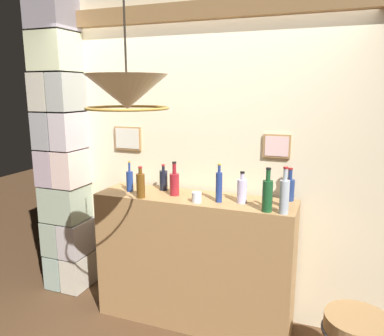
{
  "coord_description": "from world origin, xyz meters",
  "views": [
    {
      "loc": [
        1.03,
        -1.95,
        1.96
      ],
      "look_at": [
        0.0,
        0.75,
        1.36
      ],
      "focal_mm": 35.18,
      "sensor_mm": 36.0,
      "label": 1
    }
  ],
  "objects_px": {
    "liquor_bottle_scotch": "(284,195)",
    "glass_tumbler_rocks": "(197,197)",
    "liquor_bottle_port": "(130,181)",
    "liquor_bottle_sherry": "(267,195)",
    "liquor_bottle_vermouth": "(219,186)",
    "liquor_bottle_rum": "(141,185)",
    "liquor_bottle_rye": "(164,180)",
    "pendant_lamp": "(127,93)",
    "liquor_bottle_amaro": "(289,189)",
    "liquor_bottle_vodka": "(286,193)",
    "liquor_bottle_tequila": "(174,183)",
    "liquor_bottle_gin": "(242,190)"
  },
  "relations": [
    {
      "from": "liquor_bottle_scotch",
      "to": "glass_tumbler_rocks",
      "type": "relative_size",
      "value": 4.17
    },
    {
      "from": "liquor_bottle_port",
      "to": "liquor_bottle_sherry",
      "type": "height_order",
      "value": "liquor_bottle_sherry"
    },
    {
      "from": "liquor_bottle_vermouth",
      "to": "liquor_bottle_rum",
      "type": "bearing_deg",
      "value": -169.6
    },
    {
      "from": "liquor_bottle_scotch",
      "to": "liquor_bottle_rye",
      "type": "bearing_deg",
      "value": 165.34
    },
    {
      "from": "liquor_bottle_rum",
      "to": "liquor_bottle_scotch",
      "type": "bearing_deg",
      "value": 0.23
    },
    {
      "from": "pendant_lamp",
      "to": "liquor_bottle_amaro",
      "type": "bearing_deg",
      "value": 52.14
    },
    {
      "from": "liquor_bottle_rye",
      "to": "glass_tumbler_rocks",
      "type": "relative_size",
      "value": 2.8
    },
    {
      "from": "liquor_bottle_vodka",
      "to": "glass_tumbler_rocks",
      "type": "relative_size",
      "value": 3.46
    },
    {
      "from": "liquor_bottle_port",
      "to": "pendant_lamp",
      "type": "xyz_separation_m",
      "value": [
        0.49,
        -0.84,
        0.74
      ]
    },
    {
      "from": "liquor_bottle_tequila",
      "to": "liquor_bottle_vermouth",
      "type": "height_order",
      "value": "liquor_bottle_vermouth"
    },
    {
      "from": "liquor_bottle_scotch",
      "to": "liquor_bottle_vodka",
      "type": "bearing_deg",
      "value": 93.52
    },
    {
      "from": "liquor_bottle_gin",
      "to": "glass_tumbler_rocks",
      "type": "distance_m",
      "value": 0.35
    },
    {
      "from": "liquor_bottle_gin",
      "to": "liquor_bottle_amaro",
      "type": "distance_m",
      "value": 0.38
    },
    {
      "from": "liquor_bottle_rye",
      "to": "liquor_bottle_sherry",
      "type": "bearing_deg",
      "value": -15.91
    },
    {
      "from": "glass_tumbler_rocks",
      "to": "pendant_lamp",
      "type": "distance_m",
      "value": 1.1
    },
    {
      "from": "liquor_bottle_scotch",
      "to": "liquor_bottle_rum",
      "type": "bearing_deg",
      "value": -179.77
    },
    {
      "from": "liquor_bottle_tequila",
      "to": "liquor_bottle_sherry",
      "type": "bearing_deg",
      "value": -11.01
    },
    {
      "from": "liquor_bottle_amaro",
      "to": "liquor_bottle_vodka",
      "type": "xyz_separation_m",
      "value": [
        -0.01,
        -0.19,
        0.02
      ]
    },
    {
      "from": "liquor_bottle_vermouth",
      "to": "liquor_bottle_port",
      "type": "height_order",
      "value": "liquor_bottle_vermouth"
    },
    {
      "from": "liquor_bottle_gin",
      "to": "liquor_bottle_vodka",
      "type": "distance_m",
      "value": 0.33
    },
    {
      "from": "liquor_bottle_tequila",
      "to": "pendant_lamp",
      "type": "xyz_separation_m",
      "value": [
        0.09,
        -0.86,
        0.73
      ]
    },
    {
      "from": "liquor_bottle_tequila",
      "to": "liquor_bottle_rum",
      "type": "bearing_deg",
      "value": -143.22
    },
    {
      "from": "liquor_bottle_port",
      "to": "liquor_bottle_scotch",
      "type": "height_order",
      "value": "liquor_bottle_scotch"
    },
    {
      "from": "liquor_bottle_tequila",
      "to": "liquor_bottle_port",
      "type": "distance_m",
      "value": 0.41
    },
    {
      "from": "liquor_bottle_port",
      "to": "liquor_bottle_vodka",
      "type": "relative_size",
      "value": 0.94
    },
    {
      "from": "liquor_bottle_amaro",
      "to": "liquor_bottle_vodka",
      "type": "relative_size",
      "value": 0.93
    },
    {
      "from": "liquor_bottle_gin",
      "to": "pendant_lamp",
      "type": "distance_m",
      "value": 1.22
    },
    {
      "from": "liquor_bottle_vodka",
      "to": "liquor_bottle_scotch",
      "type": "bearing_deg",
      "value": -86.48
    },
    {
      "from": "liquor_bottle_rum",
      "to": "liquor_bottle_port",
      "type": "bearing_deg",
      "value": 142.04
    },
    {
      "from": "liquor_bottle_sherry",
      "to": "liquor_bottle_rye",
      "type": "bearing_deg",
      "value": 164.09
    },
    {
      "from": "liquor_bottle_vodka",
      "to": "glass_tumbler_rocks",
      "type": "height_order",
      "value": "liquor_bottle_vodka"
    },
    {
      "from": "liquor_bottle_gin",
      "to": "liquor_bottle_amaro",
      "type": "height_order",
      "value": "liquor_bottle_amaro"
    },
    {
      "from": "liquor_bottle_rye",
      "to": "pendant_lamp",
      "type": "relative_size",
      "value": 0.39
    },
    {
      "from": "liquor_bottle_amaro",
      "to": "liquor_bottle_port",
      "type": "bearing_deg",
      "value": -170.99
    },
    {
      "from": "liquor_bottle_rye",
      "to": "liquor_bottle_vermouth",
      "type": "xyz_separation_m",
      "value": [
        0.55,
        -0.17,
        0.03
      ]
    },
    {
      "from": "liquor_bottle_vermouth",
      "to": "liquor_bottle_amaro",
      "type": "distance_m",
      "value": 0.56
    },
    {
      "from": "liquor_bottle_rye",
      "to": "liquor_bottle_vodka",
      "type": "relative_size",
      "value": 0.81
    },
    {
      "from": "liquor_bottle_vodka",
      "to": "liquor_bottle_sherry",
      "type": "bearing_deg",
      "value": -127.28
    },
    {
      "from": "liquor_bottle_tequila",
      "to": "liquor_bottle_sherry",
      "type": "xyz_separation_m",
      "value": [
        0.79,
        -0.15,
        0.02
      ]
    },
    {
      "from": "liquor_bottle_vermouth",
      "to": "liquor_bottle_vodka",
      "type": "xyz_separation_m",
      "value": [
        0.5,
        0.04,
        -0.01
      ]
    },
    {
      "from": "liquor_bottle_rum",
      "to": "liquor_bottle_port",
      "type": "xyz_separation_m",
      "value": [
        -0.18,
        0.14,
        -0.01
      ]
    },
    {
      "from": "liquor_bottle_gin",
      "to": "liquor_bottle_sherry",
      "type": "distance_m",
      "value": 0.26
    },
    {
      "from": "liquor_bottle_vermouth",
      "to": "glass_tumbler_rocks",
      "type": "distance_m",
      "value": 0.19
    },
    {
      "from": "liquor_bottle_sherry",
      "to": "liquor_bottle_scotch",
      "type": "height_order",
      "value": "liquor_bottle_scotch"
    },
    {
      "from": "liquor_bottle_amaro",
      "to": "glass_tumbler_rocks",
      "type": "distance_m",
      "value": 0.73
    },
    {
      "from": "liquor_bottle_rye",
      "to": "liquor_bottle_amaro",
      "type": "xyz_separation_m",
      "value": [
        1.05,
        0.07,
        0.01
      ]
    },
    {
      "from": "liquor_bottle_vermouth",
      "to": "liquor_bottle_rum",
      "type": "relative_size",
      "value": 1.18
    },
    {
      "from": "liquor_bottle_vermouth",
      "to": "pendant_lamp",
      "type": "distance_m",
      "value": 1.12
    },
    {
      "from": "liquor_bottle_vodka",
      "to": "liquor_bottle_amaro",
      "type": "bearing_deg",
      "value": 88.18
    },
    {
      "from": "liquor_bottle_scotch",
      "to": "glass_tumbler_rocks",
      "type": "distance_m",
      "value": 0.67
    }
  ]
}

